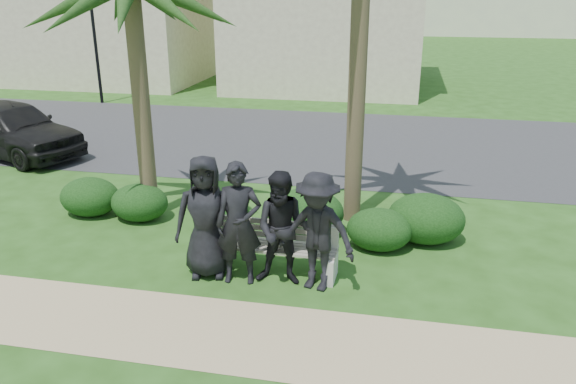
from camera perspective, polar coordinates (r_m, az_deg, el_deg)
name	(u,v)px	position (r m, az deg, el deg)	size (l,w,h in m)	color
ground	(239,267)	(9.13, -4.99, -7.62)	(160.00, 160.00, 0.00)	#244814
footpath	(201,330)	(7.66, -8.85, -13.72)	(30.00, 1.60, 0.01)	tan
asphalt_street	(316,141)	(16.46, 2.83, 5.21)	(160.00, 8.00, 0.01)	#2D2D30
stucco_bldg_right	(330,0)	(25.95, 4.26, 18.84)	(8.40, 8.40, 7.30)	#C6B895
street_lamp	(93,24)	(22.80, -19.19, 15.85)	(0.36, 0.36, 4.29)	black
park_bench	(265,250)	(8.83, -2.35, -5.95)	(2.27, 0.58, 0.79)	gray
man_a	(206,217)	(8.59, -8.34, -2.53)	(0.94, 0.61, 1.92)	black
man_b	(239,224)	(8.33, -5.02, -3.24)	(0.69, 0.45, 1.89)	black
man_c	(283,229)	(8.28, -0.49, -3.79)	(0.86, 0.67, 1.76)	black
man_d	(317,232)	(8.13, 2.98, -4.09)	(1.17, 0.67, 1.81)	black
hedge_a	(90,196)	(11.67, -19.50, -0.35)	(1.17, 0.97, 0.76)	black
hedge_b	(139,201)	(11.14, -14.86, -0.93)	(1.11, 0.92, 0.72)	black
hedge_c	(221,212)	(10.39, -6.81, -1.98)	(1.08, 0.89, 0.70)	black
hedge_d	(308,211)	(10.15, 2.01, -1.91)	(1.32, 1.09, 0.86)	black
hedge_e	(379,228)	(9.71, 9.26, -3.66)	(1.11, 0.92, 0.73)	black
hedge_f	(426,217)	(10.13, 13.83, -2.49)	(1.35, 1.12, 0.88)	black
car_a	(12,128)	(16.50, -26.25, 5.81)	(1.74, 4.31, 1.47)	black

